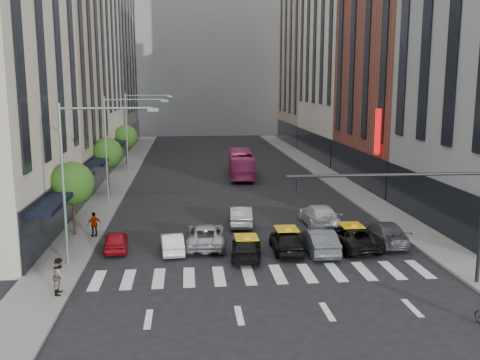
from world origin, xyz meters
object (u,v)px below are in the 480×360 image
object	(u,v)px
pedestrian_far	(94,224)
streetlamp_near	(80,162)
bus	(241,164)
pedestrian_near	(60,276)
car_white_front	(172,243)
car_red	(116,241)
streetlamp_far	(135,122)
taxi_center	(286,241)
taxi_left	(246,248)
streetlamp_mid	(117,135)

from	to	relation	value
pedestrian_far	streetlamp_near	bearing A→B (deg)	64.93
streetlamp_near	bus	size ratio (longest dim) A/B	0.86
pedestrian_near	streetlamp_near	bearing A→B (deg)	-5.88
car_white_front	car_red	bearing A→B (deg)	-18.13
streetlamp_far	streetlamp_near	bearing A→B (deg)	-90.00
taxi_center	pedestrian_near	distance (m)	13.42
streetlamp_near	streetlamp_far	world-z (taller)	same
taxi_left	pedestrian_far	xyz separation A→B (m)	(-9.59, 4.96, 0.35)
car_red	taxi_center	bearing A→B (deg)	166.82
streetlamp_near	taxi_center	distance (m)	12.93
car_white_front	pedestrian_near	bearing A→B (deg)	45.33
taxi_left	bus	bearing A→B (deg)	-88.24
pedestrian_near	pedestrian_far	bearing A→B (deg)	-1.33
car_red	pedestrian_near	xyz separation A→B (m)	(-1.73, -7.16, 0.43)
taxi_center	bus	bearing A→B (deg)	-88.62
car_red	pedestrian_near	bearing A→B (deg)	71.17
car_white_front	taxi_center	world-z (taller)	taxi_center
streetlamp_far	pedestrian_far	bearing A→B (deg)	-90.77
streetlamp_far	car_red	distance (m)	29.82
car_red	taxi_center	distance (m)	10.51
streetlamp_mid	car_white_front	world-z (taller)	streetlamp_mid
streetlamp_far	taxi_left	xyz separation A→B (m)	(9.24, -31.56, -5.28)
streetlamp_mid	bus	world-z (taller)	streetlamp_mid
streetlamp_mid	taxi_left	size ratio (longest dim) A/B	2.10
bus	streetlamp_near	bearing A→B (deg)	70.86
streetlamp_far	car_white_front	size ratio (longest dim) A/B	2.44
taxi_center	taxi_left	bearing A→B (deg)	18.47
streetlamp_far	taxi_left	bearing A→B (deg)	-73.69
taxi_center	pedestrian_far	size ratio (longest dim) A/B	2.62
car_red	pedestrian_near	distance (m)	7.38
bus	pedestrian_near	size ratio (longest dim) A/B	5.90
streetlamp_near	taxi_left	bearing A→B (deg)	2.72
taxi_center	pedestrian_near	bearing A→B (deg)	26.51
taxi_left	streetlamp_near	bearing A→B (deg)	9.70
car_white_front	taxi_center	xyz separation A→B (m)	(6.95, -0.68, 0.13)
car_red	taxi_left	size ratio (longest dim) A/B	0.84
pedestrian_near	car_red	bearing A→B (deg)	-14.95
car_white_front	taxi_left	size ratio (longest dim) A/B	0.86
streetlamp_far	pedestrian_far	xyz separation A→B (m)	(-0.36, -26.60, -4.93)
streetlamp_near	pedestrian_far	xyz separation A→B (m)	(-0.36, 5.40, -4.93)
streetlamp_mid	taxi_left	world-z (taller)	streetlamp_mid
car_red	taxi_left	world-z (taller)	taxi_left
streetlamp_far	taxi_center	size ratio (longest dim) A/B	2.09
taxi_left	pedestrian_far	world-z (taller)	pedestrian_far
taxi_center	streetlamp_far	bearing A→B (deg)	-67.66
taxi_left	car_white_front	bearing A→B (deg)	-11.46
streetlamp_far	bus	xyz separation A→B (m)	(11.79, -3.60, -4.44)
streetlamp_far	bus	bearing A→B (deg)	-16.96
streetlamp_near	streetlamp_far	size ratio (longest dim) A/B	1.00
streetlamp_near	taxi_left	distance (m)	10.65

